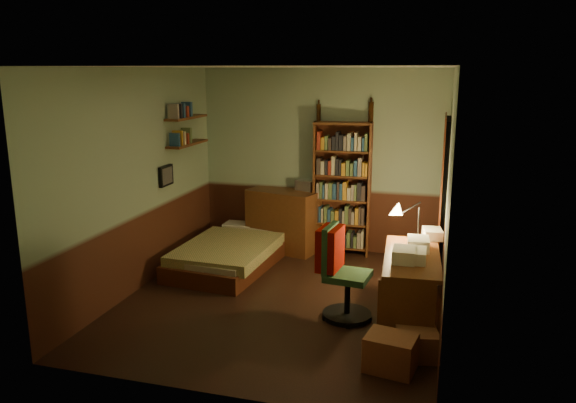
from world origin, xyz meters
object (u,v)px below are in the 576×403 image
(bed, at_px, (232,244))
(cardboard_box_a, at_px, (391,353))
(cardboard_box_b, at_px, (417,344))
(bookshelf, at_px, (341,189))
(mini_stereo, at_px, (306,185))
(desk, at_px, (410,288))
(office_chair, at_px, (348,277))
(desk_lamp, at_px, (419,215))
(dresser, at_px, (283,220))

(bed, relative_size, cardboard_box_a, 4.64)
(cardboard_box_b, bearing_deg, bookshelf, 113.72)
(bed, distance_m, bookshelf, 1.71)
(mini_stereo, distance_m, desk, 2.69)
(bookshelf, relative_size, cardboard_box_b, 5.10)
(bed, xyz_separation_m, office_chair, (1.78, -1.25, 0.17))
(cardboard_box_b, bearing_deg, office_chair, 138.75)
(cardboard_box_a, bearing_deg, desk_lamp, 86.30)
(bookshelf, xyz_separation_m, cardboard_box_a, (1.02, -3.07, -0.78))
(office_chair, relative_size, cardboard_box_a, 2.16)
(bed, relative_size, desk, 1.46)
(mini_stereo, bearing_deg, desk_lamp, -20.24)
(cardboard_box_a, height_order, cardboard_box_b, cardboard_box_a)
(desk, xyz_separation_m, cardboard_box_b, (0.12, -0.77, -0.23))
(desk, xyz_separation_m, office_chair, (-0.64, -0.11, 0.10))
(cardboard_box_a, relative_size, cardboard_box_b, 1.15)
(mini_stereo, xyz_separation_m, desk_lamp, (1.64, -1.39, 0.02))
(desk, bearing_deg, bed, 151.13)
(dresser, distance_m, mini_stereo, 0.61)
(desk, height_order, desk_lamp, desk_lamp)
(bookshelf, relative_size, cardboard_box_a, 4.42)
(office_chair, bearing_deg, desk, 15.80)
(bookshelf, xyz_separation_m, desk, (1.11, -2.02, -0.58))
(bed, relative_size, desk_lamp, 3.83)
(dresser, bearing_deg, office_chair, -43.18)
(mini_stereo, bearing_deg, bed, -110.85)
(bookshelf, height_order, desk_lamp, bookshelf)
(bookshelf, distance_m, desk_lamp, 1.76)
(dresser, distance_m, office_chair, 2.42)
(desk_lamp, height_order, cardboard_box_a, desk_lamp)
(cardboard_box_a, bearing_deg, office_chair, 120.13)
(bed, distance_m, dresser, 0.94)
(bed, xyz_separation_m, desk_lamp, (2.44, -0.47, 0.68))
(dresser, bearing_deg, mini_stereo, 36.49)
(dresser, distance_m, desk, 2.74)
(bed, bearing_deg, cardboard_box_b, -31.78)
(bed, distance_m, desk_lamp, 2.58)
(office_chair, height_order, cardboard_box_b, office_chair)
(dresser, height_order, desk, dresser)
(bed, xyz_separation_m, dresser, (0.48, 0.79, 0.15))
(mini_stereo, bearing_deg, dresser, -138.05)
(cardboard_box_b, bearing_deg, desk, 98.80)
(office_chair, bearing_deg, bookshelf, 108.67)
(desk_lamp, relative_size, cardboard_box_b, 1.40)
(desk, distance_m, cardboard_box_a, 1.07)
(cardboard_box_b, bearing_deg, dresser, 127.18)
(desk, relative_size, office_chair, 1.46)
(desk_lamp, relative_size, office_chair, 0.56)
(cardboard_box_a, bearing_deg, bed, 136.71)
(desk, height_order, cardboard_box_b, desk)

